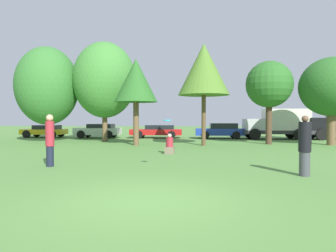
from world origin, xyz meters
TOP-DOWN VIEW (x-y plane):
  - ground_plane at (0.00, 0.00)m, footprint 120.00×120.00m
  - person_thrower at (-4.38, 4.14)m, footprint 0.31×0.31m
  - person_catcher at (4.32, 3.32)m, footprint 0.38×0.38m
  - frisbee at (-0.01, 3.92)m, footprint 0.26×0.26m
  - bystander_sitting at (-0.48, 8.69)m, footprint 0.47×0.39m
  - tree_0 at (-10.50, 15.39)m, footprint 4.62×4.62m
  - tree_1 at (-6.23, 15.92)m, footprint 4.67×4.67m
  - tree_2 at (-3.21, 13.21)m, footprint 2.82×2.82m
  - tree_3 at (1.19, 13.55)m, footprint 3.34×3.34m
  - tree_4 at (5.59, 15.07)m, footprint 3.15×3.15m
  - tree_5 at (9.54, 14.86)m, footprint 4.12×4.12m
  - parked_car_yellow at (-13.37, 20.22)m, footprint 3.91×2.23m
  - parked_car_white at (-8.23, 20.15)m, footprint 4.03×2.22m
  - parked_car_red at (-2.97, 20.62)m, footprint 4.65×2.04m
  - parked_car_blue at (2.63, 20.58)m, footprint 4.27×2.10m
  - delivery_truck_silver at (7.47, 20.54)m, footprint 5.80×2.71m

SIDE VIEW (x-z plane):
  - ground_plane at x=0.00m, z-range 0.00..0.00m
  - bystander_sitting at x=-0.48m, z-range -0.10..0.90m
  - parked_car_yellow at x=-13.37m, z-range 0.06..1.19m
  - parked_car_red at x=-2.97m, z-range 0.06..1.21m
  - parked_car_white at x=-8.23m, z-range 0.06..1.32m
  - parked_car_blue at x=2.63m, z-range 0.04..1.38m
  - person_catcher at x=4.32m, z-range 0.00..1.86m
  - person_thrower at x=-4.38m, z-range 0.04..1.95m
  - delivery_truck_silver at x=7.47m, z-range 0.08..2.63m
  - frisbee at x=-0.01m, z-range 1.69..1.73m
  - tree_5 at x=9.54m, z-range 0.93..6.70m
  - tree_4 at x=5.59m, z-range 1.21..6.85m
  - tree_0 at x=-10.50m, z-range 0.63..7.75m
  - tree_2 at x=-3.21m, z-range 1.37..7.02m
  - tree_1 at x=-6.23m, z-range 0.89..8.36m
  - tree_3 at x=1.19m, z-range 1.61..8.22m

